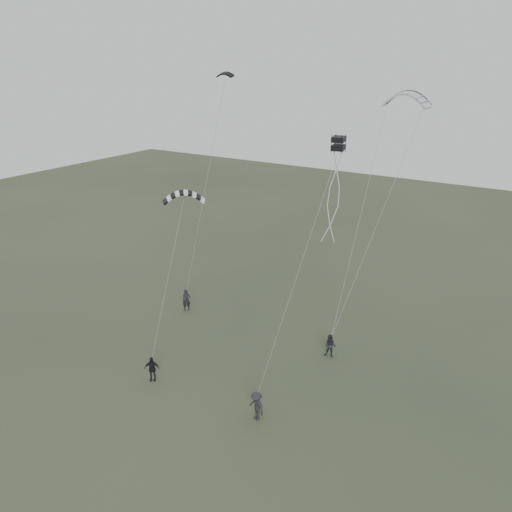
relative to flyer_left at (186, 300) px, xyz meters
The scene contains 9 objects.
ground 9.79m from the flyer_left, 45.12° to the right, with size 140.00×140.00×0.00m, color #323C29.
flyer_left is the anchor object (origin of this frame).
flyer_right 13.80m from the flyer_left, ahead, with size 0.88×0.69×1.81m, color #232328.
flyer_center 10.42m from the flyer_left, 63.77° to the right, with size 1.06×0.44×1.80m, color black.
flyer_far 15.66m from the flyer_left, 35.02° to the right, with size 1.24×0.71×1.93m, color black.
kite_dark_small 19.14m from the flyer_left, 57.43° to the left, with size 1.50×0.45×0.50m, color black, non-canonical shape.
kite_pale_large 24.52m from the flyer_left, 30.35° to the left, with size 3.75×0.84×1.56m, color #B7BABD, non-canonical shape.
kite_striped 10.76m from the flyer_left, 44.50° to the right, with size 3.12×0.78×1.22m, color black, non-canonical shape.
kite_box 22.48m from the flyer_left, 17.88° to the right, with size 0.66×0.66×0.72m, color black, non-canonical shape.
Camera 1 is at (19.12, -23.27, 20.56)m, focal length 35.00 mm.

